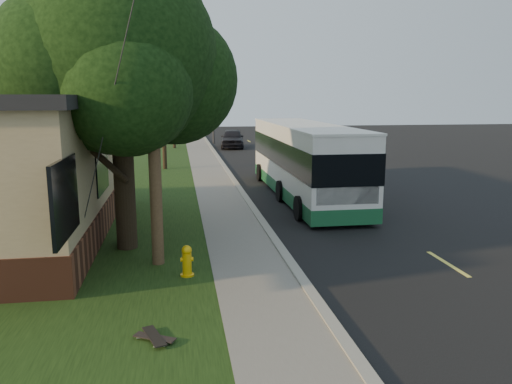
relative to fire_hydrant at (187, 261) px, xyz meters
The scene contains 16 objects.
ground 2.64m from the fire_hydrant, ahead, with size 120.00×120.00×0.00m, color black.
road 11.99m from the fire_hydrant, 56.58° to the left, with size 8.00×80.00×0.01m, color black.
curb 10.34m from the fire_hydrant, 75.43° to the left, with size 0.25×80.00×0.12m, color gray.
sidewalk 10.13m from the fire_hydrant, 80.91° to the left, with size 2.00×80.00×0.08m, color slate.
grass_verge 10.19m from the fire_hydrant, 100.76° to the left, with size 5.00×80.00×0.07m, color black.
fire_hydrant is the anchor object (origin of this frame).
utility_pole 4.37m from the fire_hydrant, 125.38° to the left, with size 2.86×3.21×9.07m.
leafy_tree 5.65m from the fire_hydrant, 120.67° to the left, with size 6.30×6.00×7.80m.
bare_tree_near 18.10m from the fire_hydrant, 92.86° to the left, with size 1.38×1.21×4.31m.
bare_tree_far 30.04m from the fire_hydrant, 90.76° to the left, with size 1.38×1.21×4.03m.
traffic_signal 34.25m from the fire_hydrant, 84.79° to the left, with size 0.18×0.22×5.50m.
transit_bus 10.56m from the fire_hydrant, 60.75° to the left, with size 2.62×11.36×3.08m.
skateboarder 3.68m from the fire_hydrant, 116.81° to the left, with size 0.56×0.37×1.53m, color #541014.
skateboard_main 3.16m from the fire_hydrant, 101.61° to the right, with size 0.47×0.85×0.08m.
skateboard_spare 3.19m from the fire_hydrant, 101.33° to the right, with size 0.76×0.53×0.07m.
distant_car 30.51m from the fire_hydrant, 81.73° to the left, with size 1.84×4.57×1.56m, color black.
Camera 1 is at (-2.73, -11.25, 4.21)m, focal length 35.00 mm.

